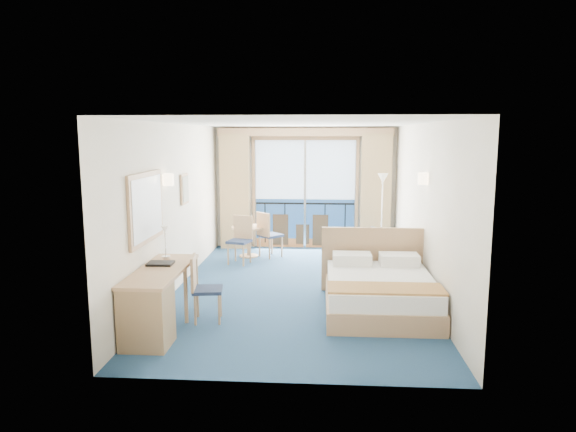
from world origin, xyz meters
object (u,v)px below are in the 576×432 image
(round_table, at_px, (249,234))
(table_chair_b, at_px, (241,237))
(bed, at_px, (379,290))
(desk_chair, at_px, (202,284))
(table_chair_a, at_px, (267,232))
(nightstand, at_px, (405,272))
(floor_lamp, at_px, (382,193))
(armchair, at_px, (367,249))
(desk, at_px, (150,307))

(round_table, relative_size, table_chair_b, 0.75)
(bed, height_order, desk_chair, bed)
(table_chair_a, bearing_deg, bed, 167.32)
(nightstand, xyz_separation_m, table_chair_a, (-2.52, 1.94, 0.28))
(bed, xyz_separation_m, table_chair_b, (-2.43, 2.64, 0.23))
(nightstand, xyz_separation_m, table_chair_b, (-3.00, 1.44, 0.27))
(floor_lamp, height_order, desk_chair, floor_lamp)
(round_table, bearing_deg, table_chair_b, -97.72)
(bed, height_order, round_table, bed)
(armchair, distance_m, table_chair_a, 2.11)
(nightstand, bearing_deg, armchair, 114.24)
(floor_lamp, bearing_deg, round_table, -171.64)
(desk_chair, relative_size, table_chair_a, 0.96)
(nightstand, distance_m, armchair, 1.33)
(nightstand, bearing_deg, table_chair_a, 142.45)
(desk, bearing_deg, armchair, 52.07)
(desk_chair, xyz_separation_m, table_chair_a, (0.50, 3.74, 0.02))
(round_table, bearing_deg, desk_chair, -91.43)
(table_chair_b, bearing_deg, round_table, 98.39)
(nightstand, bearing_deg, table_chair_b, 154.31)
(table_chair_b, bearing_deg, desk, -80.75)
(floor_lamp, bearing_deg, bed, -96.83)
(armchair, bearing_deg, desk, 22.54)
(armchair, relative_size, table_chair_a, 0.86)
(nightstand, relative_size, desk_chair, 0.57)
(nightstand, xyz_separation_m, desk, (-3.48, -2.56, 0.18))
(desk_chair, bearing_deg, armchair, -47.38)
(bed, distance_m, floor_lamp, 3.76)
(desk_chair, bearing_deg, table_chair_b, -8.30)
(table_chair_a, bearing_deg, floor_lamp, -123.68)
(floor_lamp, distance_m, table_chair_a, 2.55)
(floor_lamp, bearing_deg, armchair, -108.89)
(floor_lamp, bearing_deg, desk, -123.99)
(desk_chair, bearing_deg, round_table, -9.37)
(armchair, bearing_deg, nightstand, 84.71)
(armchair, xyz_separation_m, floor_lamp, (0.41, 1.19, 0.93))
(armchair, bearing_deg, floor_lamp, -138.42)
(floor_lamp, distance_m, desk, 6.04)
(floor_lamp, xyz_separation_m, round_table, (-2.79, -0.41, -0.82))
(bed, height_order, desk, bed)
(table_chair_a, distance_m, table_chair_b, 0.69)
(nightstand, height_order, desk_chair, desk_chair)
(round_table, bearing_deg, table_chair_a, -7.47)
(bed, bearing_deg, desk_chair, -166.10)
(bed, distance_m, round_table, 3.97)
(desk_chair, distance_m, table_chair_a, 3.77)
(nightstand, bearing_deg, desk, -143.65)
(floor_lamp, height_order, desk, floor_lamp)
(floor_lamp, bearing_deg, table_chair_b, -161.49)
(armchair, relative_size, desk, 0.48)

